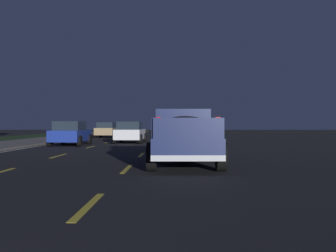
{
  "coord_description": "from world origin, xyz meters",
  "views": [
    {
      "loc": [
        -1.63,
        -3.16,
        1.36
      ],
      "look_at": [
        14.94,
        -2.95,
        1.29
      ],
      "focal_mm": 44.65,
      "sensor_mm": 36.0,
      "label": 1
    }
  ],
  "objects_px": {
    "pickup_truck": "(183,136)",
    "sedan_tan": "(107,130)",
    "sedan_white": "(130,132)",
    "sedan_blue": "(71,133)"
  },
  "relations": [
    {
      "from": "sedan_blue",
      "to": "sedan_white",
      "type": "xyz_separation_m",
      "value": [
        3.59,
        -3.45,
        0.0
      ]
    },
    {
      "from": "pickup_truck",
      "to": "sedan_tan",
      "type": "relative_size",
      "value": 1.24
    },
    {
      "from": "sedan_white",
      "to": "sedan_blue",
      "type": "bearing_deg",
      "value": 136.17
    },
    {
      "from": "pickup_truck",
      "to": "sedan_blue",
      "type": "relative_size",
      "value": 1.24
    },
    {
      "from": "sedan_white",
      "to": "sedan_tan",
      "type": "xyz_separation_m",
      "value": [
        12.03,
        3.63,
        0.0
      ]
    },
    {
      "from": "pickup_truck",
      "to": "sedan_white",
      "type": "xyz_separation_m",
      "value": [
        16.3,
        3.45,
        -0.2
      ]
    },
    {
      "from": "sedan_white",
      "to": "sedan_tan",
      "type": "height_order",
      "value": "same"
    },
    {
      "from": "sedan_white",
      "to": "sedan_tan",
      "type": "relative_size",
      "value": 1.01
    },
    {
      "from": "sedan_tan",
      "to": "sedan_white",
      "type": "bearing_deg",
      "value": -163.21
    },
    {
      "from": "sedan_blue",
      "to": "sedan_tan",
      "type": "distance_m",
      "value": 15.63
    }
  ]
}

